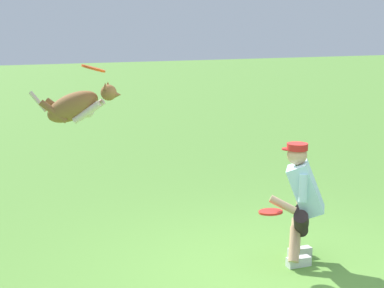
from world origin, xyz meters
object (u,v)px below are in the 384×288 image
dog (77,106)px  person (302,199)px  frisbee_flying (93,68)px  frisbee_held (271,212)px

dog → person: bearing=1.4°
dog → frisbee_flying: size_ratio=3.62×
frisbee_held → person: bearing=-175.3°
dog → frisbee_flying: bearing=-17.8°
person → frisbee_flying: frisbee_flying is taller
frisbee_flying → person: bearing=154.6°
frisbee_flying → frisbee_held: size_ratio=1.02×
dog → frisbee_flying: 0.46m
person → dog: dog is taller
person → dog: 2.58m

